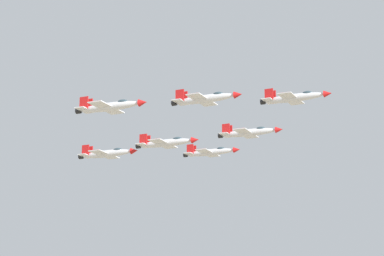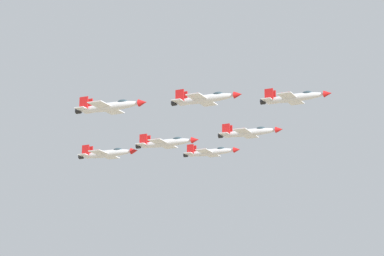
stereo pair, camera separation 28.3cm
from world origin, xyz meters
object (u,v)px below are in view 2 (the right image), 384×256
(jet_trailing, at_px, (107,154))
(jet_left_wingman, at_px, (249,132))
(jet_slot_rear, at_px, (166,143))
(jet_lead, at_px, (294,97))
(jet_left_outer, at_px, (210,152))
(jet_right_outer, at_px, (109,107))
(jet_right_wingman, at_px, (205,99))

(jet_trailing, bearing_deg, jet_left_wingman, 23.83)
(jet_slot_rear, bearing_deg, jet_lead, 0.26)
(jet_left_outer, xyz_separation_m, jet_right_outer, (30.10, 41.54, -1.50))
(jet_lead, relative_size, jet_left_outer, 1.03)
(jet_right_outer, relative_size, jet_slot_rear, 1.03)
(jet_left_wingman, xyz_separation_m, jet_slot_rear, (19.74, 1.53, -3.81))
(jet_lead, height_order, jet_right_wingman, jet_lead)
(jet_lead, xyz_separation_m, jet_right_outer, (39.49, 3.06, -5.15))
(jet_left_outer, bearing_deg, jet_left_wingman, -39.75)
(jet_right_wingman, distance_m, jet_trailing, 33.34)
(jet_lead, relative_size, jet_left_wingman, 0.99)
(jet_right_outer, bearing_deg, jet_left_wingman, 68.77)
(jet_lead, xyz_separation_m, jet_left_outer, (9.39, -38.48, -3.65))
(jet_left_outer, distance_m, jet_trailing, 30.07)
(jet_trailing, bearing_deg, jet_slot_rear, 0.80)
(jet_lead, relative_size, jet_right_outer, 0.98)
(jet_right_outer, bearing_deg, jet_left_outer, 90.18)
(jet_right_wingman, xyz_separation_m, jet_right_outer, (19.74, 1.53, -3.27))
(jet_lead, xyz_separation_m, jet_slot_rear, (24.44, -17.71, -6.89))
(jet_trailing, bearing_deg, jet_lead, 0.80)
(jet_right_outer, xyz_separation_m, jet_slot_rear, (-15.05, -20.77, -1.74))
(jet_left_outer, relative_size, jet_trailing, 0.99)
(jet_left_wingman, distance_m, jet_right_outer, 41.38)
(jet_lead, distance_m, jet_slot_rear, 30.95)
(jet_lead, distance_m, jet_trailing, 45.96)
(jet_lead, distance_m, jet_left_wingman, 20.04)
(jet_right_wingman, relative_size, jet_left_outer, 1.02)
(jet_right_outer, bearing_deg, jet_right_wingman, 40.54)
(jet_right_wingman, height_order, jet_slot_rear, jet_right_wingman)
(jet_slot_rear, bearing_deg, jet_left_wingman, 40.62)
(jet_left_wingman, bearing_deg, jet_slot_rear, -140.57)
(jet_right_wingman, bearing_deg, jet_left_wingman, 90.98)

